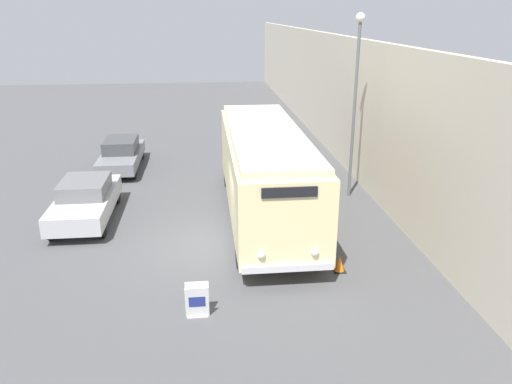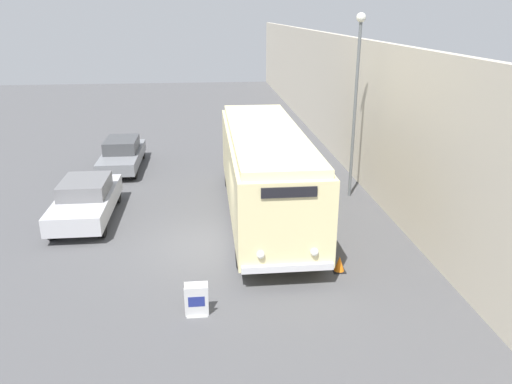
% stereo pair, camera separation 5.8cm
% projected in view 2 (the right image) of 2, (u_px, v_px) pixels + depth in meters
% --- Properties ---
extents(ground_plane, '(80.00, 80.00, 0.00)m').
position_uv_depth(ground_plane, '(212.00, 245.00, 16.43)').
color(ground_plane, '#4C4C4F').
extents(building_wall_right, '(0.30, 60.00, 6.14)m').
position_uv_depth(building_wall_right, '(340.00, 98.00, 25.38)').
color(building_wall_right, beige).
rests_on(building_wall_right, ground_plane).
extents(vintage_bus, '(2.68, 10.37, 3.33)m').
position_uv_depth(vintage_bus, '(265.00, 169.00, 18.01)').
color(vintage_bus, black).
rests_on(vintage_bus, ground_plane).
extents(sign_board, '(0.59, 0.34, 0.90)m').
position_uv_depth(sign_board, '(197.00, 301.00, 12.45)').
color(sign_board, gray).
rests_on(sign_board, ground_plane).
extents(streetlamp, '(0.36, 0.36, 7.21)m').
position_uv_depth(streetlamp, '(357.00, 84.00, 19.23)').
color(streetlamp, '#595E60').
rests_on(streetlamp, ground_plane).
extents(parked_car_near, '(1.91, 4.66, 1.50)m').
position_uv_depth(parked_car_near, '(86.00, 199.00, 18.22)').
color(parked_car_near, black).
rests_on(parked_car_near, ground_plane).
extents(parked_car_mid, '(1.75, 4.78, 1.46)m').
position_uv_depth(parked_car_mid, '(122.00, 154.00, 24.18)').
color(parked_car_mid, black).
rests_on(parked_car_mid, ground_plane).
extents(traffic_cone, '(0.36, 0.36, 0.48)m').
position_uv_depth(traffic_cone, '(339.00, 264.00, 14.68)').
color(traffic_cone, black).
rests_on(traffic_cone, ground_plane).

